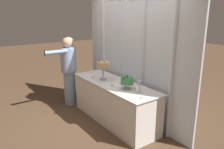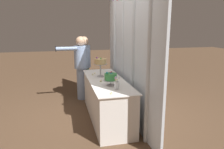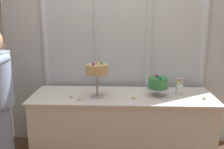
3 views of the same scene
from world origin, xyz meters
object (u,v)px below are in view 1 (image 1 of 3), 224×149
object	(u,v)px
tealight_far_left	(93,77)
tealight_far_right	(141,98)
cake_display_nearleft	(103,65)
tealight_near_left	(93,78)
guest_man_dark_suit	(68,68)
flower_vase	(138,87)
guest_man_pink_jacket	(70,67)
cake_display_nearright	(127,81)
cake_table	(114,102)
tealight_near_right	(112,85)

from	to	relation	value
tealight_far_left	tealight_far_right	xyz separation A→B (m)	(1.46, 0.02, 0.00)
cake_display_nearleft	tealight_far_right	size ratio (longest dim) A/B	8.95
tealight_near_left	guest_man_dark_suit	bearing A→B (deg)	-168.27
flower_vase	guest_man_pink_jacket	distance (m)	2.07
cake_display_nearleft	guest_man_dark_suit	distance (m)	1.06
cake_display_nearright	flower_vase	bearing A→B (deg)	9.64
cake_table	guest_man_dark_suit	distance (m)	1.41
tealight_far_left	cake_display_nearright	bearing A→B (deg)	7.62
tealight_far_right	tealight_far_left	bearing A→B (deg)	-179.17
guest_man_dark_suit	flower_vase	bearing A→B (deg)	11.74
tealight_near_left	guest_man_pink_jacket	bearing A→B (deg)	-175.94
cake_display_nearleft	tealight_far_right	distance (m)	1.21
flower_vase	tealight_far_left	distance (m)	1.22
cake_display_nearleft	cake_display_nearright	world-z (taller)	cake_display_nearleft
cake_display_nearright	tealight_far_right	size ratio (longest dim) A/B	5.59
cake_table	tealight_far_right	bearing A→B (deg)	-7.13
cake_table	tealight_far_left	world-z (taller)	tealight_far_left
cake_display_nearright	guest_man_dark_suit	distance (m)	1.71
cake_table	guest_man_pink_jacket	size ratio (longest dim) A/B	1.34
tealight_near_right	guest_man_dark_suit	xyz separation A→B (m)	(-1.40, -0.23, 0.06)
guest_man_dark_suit	cake_table	bearing A→B (deg)	15.76
flower_vase	tealight_near_right	world-z (taller)	flower_vase
cake_display_nearright	tealight_near_right	world-z (taller)	cake_display_nearright
tealight_near_left	guest_man_pink_jacket	world-z (taller)	guest_man_pink_jacket
flower_vase	tealight_near_right	distance (m)	0.55
tealight_near_left	tealight_near_right	distance (m)	0.59
flower_vase	tealight_near_left	size ratio (longest dim) A/B	4.17
cake_display_nearright	flower_vase	world-z (taller)	cake_display_nearright
cake_display_nearright	tealight_far_right	xyz separation A→B (m)	(0.50, -0.11, -0.13)
cake_display_nearleft	tealight_near_right	distance (m)	0.50
tealight_far_left	tealight_near_left	size ratio (longest dim) A/B	0.74
guest_man_dark_suit	guest_man_pink_jacket	bearing A→B (deg)	141.28
tealight_far_left	tealight_far_right	world-z (taller)	tealight_far_right
tealight_near_right	cake_display_nearright	bearing A→B (deg)	24.62
cake_table	cake_display_nearright	size ratio (longest dim) A/B	8.15
cake_display_nearright	tealight_near_right	size ratio (longest dim) A/B	5.22
tealight_far_left	tealight_near_left	bearing A→B (deg)	-28.97
cake_display_nearright	cake_display_nearleft	bearing A→B (deg)	-175.29
cake_table	tealight_near_right	world-z (taller)	tealight_near_right
cake_display_nearright	guest_man_dark_suit	world-z (taller)	guest_man_dark_suit
tealight_near_right	guest_man_dark_suit	world-z (taller)	guest_man_dark_suit
cake_table	tealight_far_left	distance (m)	0.71
tealight_far_left	tealight_near_right	xyz separation A→B (m)	(0.69, 0.00, 0.00)
cake_display_nearleft	tealight_near_left	size ratio (longest dim) A/B	7.97
tealight_far_left	guest_man_pink_jacket	distance (m)	0.85
flower_vase	tealight_far_left	world-z (taller)	flower_vase
cake_display_nearright	guest_man_pink_jacket	world-z (taller)	guest_man_pink_jacket
tealight_near_left	tealight_far_right	size ratio (longest dim) A/B	1.12
tealight_near_right	guest_man_pink_jacket	size ratio (longest dim) A/B	0.03
cake_display_nearright	guest_man_pink_jacket	distance (m)	1.82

